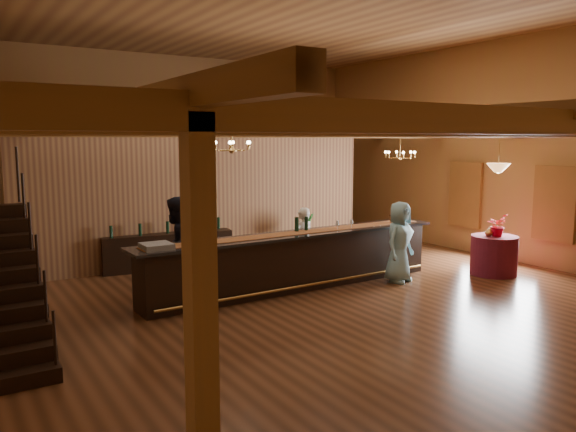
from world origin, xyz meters
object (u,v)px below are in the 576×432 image
backbar_shelf (168,251)px  guest (399,242)px  tasting_bar (296,260)px  bartender (302,242)px  round_table (494,255)px  pendant_lamp (498,168)px  raffle_drum (396,215)px  chandelier_left (232,145)px  floor_plant (304,234)px  chandelier_right (400,154)px  beverage_dispenser (194,228)px  staff_second (177,247)px

backbar_shelf → guest: size_ratio=1.74×
tasting_bar → bartender: (0.67, 0.77, 0.19)m
round_table → pendant_lamp: pendant_lamp is taller
raffle_drum → bartender: (-2.06, 0.75, -0.55)m
backbar_shelf → chandelier_left: (0.37, -2.69, 2.48)m
chandelier_left → floor_plant: size_ratio=0.70×
raffle_drum → floor_plant: (-0.81, 2.57, -0.74)m
backbar_shelf → chandelier_right: (5.61, -1.74, 2.22)m
chandelier_right → floor_plant: size_ratio=0.70×
beverage_dispenser → floor_plant: (4.11, 2.60, -0.86)m
round_table → staff_second: 7.02m
tasting_bar → backbar_shelf: (-1.59, 3.09, -0.16)m
chandelier_right → pendant_lamp: (0.41, -2.68, -0.24)m
staff_second → backbar_shelf: bearing=-144.9°
round_table → chandelier_right: bearing=98.8°
beverage_dispenser → chandelier_right: 6.48m
raffle_drum → backbar_shelf: raffle_drum is taller
raffle_drum → guest: bearing=-128.2°
chandelier_right → pendant_lamp: 2.73m
raffle_drum → guest: (-0.57, -0.72, -0.46)m
chandelier_left → tasting_bar: bearing=-18.1°
chandelier_left → guest: (3.38, -1.09, -2.04)m
beverage_dispenser → guest: bearing=-9.0°
chandelier_right → chandelier_left: bearing=-169.7°
beverage_dispenser → tasting_bar: bearing=0.2°
round_table → guest: (-2.28, 0.64, 0.42)m
raffle_drum → tasting_bar: bearing=-179.5°
tasting_bar → raffle_drum: size_ratio=20.22×
chandelier_right → pendant_lamp: same height
floor_plant → bartender: bearing=-124.4°
round_table → bartender: bearing=150.9°
chandelier_left → floor_plant: 4.48m
tasting_bar → chandelier_left: size_ratio=8.59×
chandelier_left → floor_plant: bearing=35.0°
pendant_lamp → tasting_bar: bearing=163.3°
staff_second → chandelier_left: bearing=122.0°
chandelier_left → raffle_drum: bearing=-5.4°
beverage_dispenser → guest: size_ratio=0.35×
backbar_shelf → guest: (3.75, -3.79, 0.44)m
beverage_dispenser → staff_second: 0.89m
raffle_drum → pendant_lamp: size_ratio=0.38×
pendant_lamp → backbar_shelf: bearing=143.7°
round_table → chandelier_right: 3.50m
chandelier_left → pendant_lamp: (5.66, -1.73, -0.50)m
raffle_drum → bartender: 2.26m
raffle_drum → chandelier_left: bearing=174.6°
beverage_dispenser → bartender: (2.86, 0.77, -0.66)m
beverage_dispenser → round_table: beverage_dispenser is taller
raffle_drum → round_table: raffle_drum is taller
backbar_shelf → chandelier_right: size_ratio=3.76×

